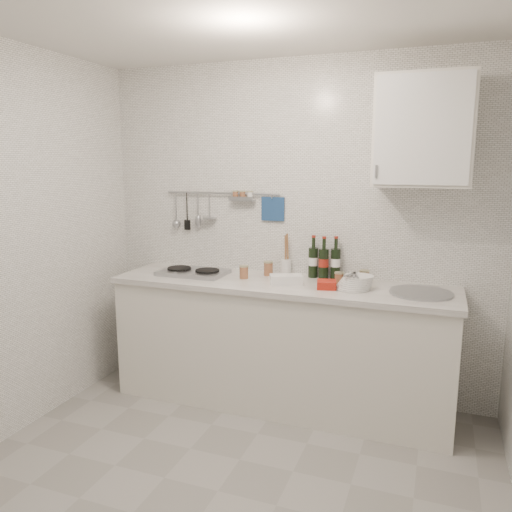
{
  "coord_description": "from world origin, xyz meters",
  "views": [
    {
      "loc": [
        1.04,
        -2.2,
        1.75
      ],
      "look_at": [
        -0.12,
        0.9,
        1.13
      ],
      "focal_mm": 35.0,
      "sensor_mm": 36.0,
      "label": 1
    }
  ],
  "objects_px": {
    "utensil_crock": "(286,265)",
    "wall_cabinet": "(423,131)",
    "plate_stack_hob": "(205,273)",
    "wine_bottles": "(324,257)",
    "plate_stack_sink": "(355,282)"
  },
  "relations": [
    {
      "from": "utensil_crock",
      "to": "wall_cabinet",
      "type": "bearing_deg",
      "value": -7.82
    },
    {
      "from": "plate_stack_hob",
      "to": "wine_bottles",
      "type": "xyz_separation_m",
      "value": [
        0.87,
        0.21,
        0.14
      ]
    },
    {
      "from": "wine_bottles",
      "to": "utensil_crock",
      "type": "relative_size",
      "value": 0.98
    },
    {
      "from": "plate_stack_hob",
      "to": "wine_bottles",
      "type": "relative_size",
      "value": 0.99
    },
    {
      "from": "wine_bottles",
      "to": "wall_cabinet",
      "type": "bearing_deg",
      "value": -8.83
    },
    {
      "from": "wall_cabinet",
      "to": "wine_bottles",
      "type": "xyz_separation_m",
      "value": [
        -0.64,
        0.1,
        -0.87
      ]
    },
    {
      "from": "plate_stack_sink",
      "to": "utensil_crock",
      "type": "distance_m",
      "value": 0.63
    },
    {
      "from": "plate_stack_hob",
      "to": "plate_stack_sink",
      "type": "height_order",
      "value": "plate_stack_sink"
    },
    {
      "from": "plate_stack_sink",
      "to": "wine_bottles",
      "type": "distance_m",
      "value": 0.38
    },
    {
      "from": "plate_stack_sink",
      "to": "wine_bottles",
      "type": "relative_size",
      "value": 0.81
    },
    {
      "from": "wall_cabinet",
      "to": "utensil_crock",
      "type": "xyz_separation_m",
      "value": [
        -0.94,
        0.13,
        -0.96
      ]
    },
    {
      "from": "wall_cabinet",
      "to": "utensil_crock",
      "type": "relative_size",
      "value": 2.22
    },
    {
      "from": "plate_stack_sink",
      "to": "wall_cabinet",
      "type": "bearing_deg",
      "value": 20.6
    },
    {
      "from": "wall_cabinet",
      "to": "wine_bottles",
      "type": "height_order",
      "value": "wall_cabinet"
    },
    {
      "from": "wine_bottles",
      "to": "plate_stack_hob",
      "type": "bearing_deg",
      "value": -166.65
    }
  ]
}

